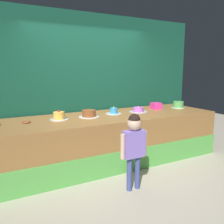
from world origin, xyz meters
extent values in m
plane|color=#BCB29E|center=(0.00, 0.00, 0.00)|extent=(12.00, 12.00, 0.00)
cube|color=#9E6B38|center=(0.00, 0.62, 0.43)|extent=(4.32, 1.23, 0.85)
cube|color=#59B24C|center=(0.00, -0.01, 0.19)|extent=(4.32, 0.02, 0.38)
cube|color=#144C38|center=(0.00, 1.33, 1.38)|extent=(5.04, 0.08, 2.75)
cylinder|color=#3F4C8C|center=(-0.16, -0.52, 0.24)|extent=(0.07, 0.07, 0.48)
cylinder|color=#3F4C8C|center=(-0.03, -0.52, 0.24)|extent=(0.07, 0.07, 0.48)
cube|color=#8C72D8|center=(-0.10, -0.52, 0.67)|extent=(0.30, 0.13, 0.37)
cylinder|color=beige|center=(-0.28, -0.52, 0.66)|extent=(0.06, 0.06, 0.34)
cylinder|color=beige|center=(0.08, -0.52, 0.66)|extent=(0.06, 0.06, 0.34)
sphere|color=beige|center=(-0.10, -0.52, 0.95)|extent=(0.19, 0.19, 0.19)
sphere|color=black|center=(-0.10, -0.52, 1.01)|extent=(0.16, 0.16, 0.16)
cube|color=#F9369F|center=(1.31, 0.79, 0.92)|extent=(0.20, 0.21, 0.13)
torus|color=brown|center=(-1.31, 0.68, 0.87)|extent=(0.13, 0.13, 0.03)
cylinder|color=silver|center=(-0.79, 0.69, 0.86)|extent=(0.31, 0.31, 0.01)
cylinder|color=#F2BF4C|center=(-0.79, 0.69, 0.92)|extent=(0.18, 0.18, 0.12)
sphere|color=red|center=(-0.79, 0.69, 1.00)|extent=(0.03, 0.03, 0.03)
cylinder|color=white|center=(-0.26, 0.66, 0.86)|extent=(0.36, 0.36, 0.01)
cylinder|color=brown|center=(-0.26, 0.66, 0.92)|extent=(0.24, 0.24, 0.11)
cylinder|color=silver|center=(0.26, 0.72, 0.86)|extent=(0.30, 0.30, 0.01)
cylinder|color=#3399D8|center=(0.26, 0.72, 0.91)|extent=(0.14, 0.14, 0.10)
cone|color=#F2E566|center=(0.26, 0.72, 0.98)|extent=(0.02, 0.02, 0.04)
cylinder|color=silver|center=(0.79, 0.68, 0.86)|extent=(0.36, 0.36, 0.01)
cylinder|color=#CC66D8|center=(0.79, 0.68, 0.90)|extent=(0.20, 0.20, 0.08)
cone|color=#F2E566|center=(0.79, 0.68, 0.96)|extent=(0.02, 0.02, 0.03)
cylinder|color=silver|center=(1.84, 0.69, 0.86)|extent=(0.28, 0.28, 0.01)
cylinder|color=#59B259|center=(1.84, 0.69, 0.93)|extent=(0.22, 0.22, 0.13)
camera|label=1|loc=(-1.85, -3.15, 1.68)|focal=38.43mm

